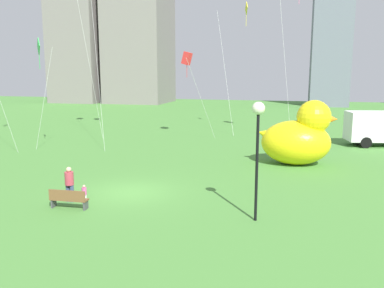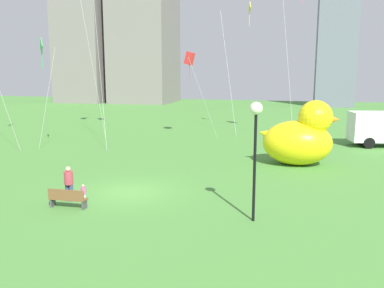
{
  "view_description": "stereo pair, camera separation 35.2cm",
  "coord_description": "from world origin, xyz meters",
  "px_view_note": "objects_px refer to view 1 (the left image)",
  "views": [
    {
      "loc": [
        7.94,
        -18.79,
        6.12
      ],
      "look_at": [
        2.56,
        2.87,
        2.14
      ],
      "focal_mm": 38.13,
      "sensor_mm": 36.0,
      "label": 1
    },
    {
      "loc": [
        8.28,
        -18.7,
        6.12
      ],
      "look_at": [
        2.56,
        2.87,
        2.14
      ],
      "focal_mm": 38.13,
      "sensor_mm": 36.0,
      "label": 2
    }
  ],
  "objects_px": {
    "lamppost": "(258,127)",
    "kite_green": "(39,50)",
    "kite_red": "(187,59)",
    "park_bench": "(68,199)",
    "box_truck": "(380,129)",
    "kite_yellow": "(244,15)",
    "person_child": "(84,193)",
    "person_adult": "(69,183)",
    "giant_inflatable_duck": "(299,137)"
  },
  "relations": [
    {
      "from": "lamppost",
      "to": "kite_green",
      "type": "height_order",
      "value": "kite_green"
    },
    {
      "from": "lamppost",
      "to": "kite_red",
      "type": "relative_size",
      "value": 0.62
    },
    {
      "from": "park_bench",
      "to": "box_truck",
      "type": "xyz_separation_m",
      "value": [
        16.75,
        20.5,
        0.96
      ]
    },
    {
      "from": "lamppost",
      "to": "box_truck",
      "type": "bearing_deg",
      "value": 67.07
    },
    {
      "from": "lamppost",
      "to": "kite_yellow",
      "type": "relative_size",
      "value": 0.38
    },
    {
      "from": "park_bench",
      "to": "kite_green",
      "type": "height_order",
      "value": "kite_green"
    },
    {
      "from": "lamppost",
      "to": "kite_yellow",
      "type": "height_order",
      "value": "kite_yellow"
    },
    {
      "from": "person_child",
      "to": "person_adult",
      "type": "bearing_deg",
      "value": 169.06
    },
    {
      "from": "giant_inflatable_duck",
      "to": "kite_yellow",
      "type": "relative_size",
      "value": 0.4
    },
    {
      "from": "lamppost",
      "to": "person_adult",
      "type": "bearing_deg",
      "value": 177.56
    },
    {
      "from": "person_adult",
      "to": "lamppost",
      "type": "relative_size",
      "value": 0.34
    },
    {
      "from": "park_bench",
      "to": "box_truck",
      "type": "distance_m",
      "value": 26.49
    },
    {
      "from": "giant_inflatable_duck",
      "to": "person_adult",
      "type": "bearing_deg",
      "value": -134.4
    },
    {
      "from": "lamppost",
      "to": "kite_red",
      "type": "distance_m",
      "value": 21.76
    },
    {
      "from": "box_truck",
      "to": "park_bench",
      "type": "bearing_deg",
      "value": -129.25
    },
    {
      "from": "kite_green",
      "to": "giant_inflatable_duck",
      "type": "bearing_deg",
      "value": -0.41
    },
    {
      "from": "giant_inflatable_duck",
      "to": "box_truck",
      "type": "relative_size",
      "value": 0.87
    },
    {
      "from": "giant_inflatable_duck",
      "to": "box_truck",
      "type": "xyz_separation_m",
      "value": [
        6.65,
        8.74,
        -0.39
      ]
    },
    {
      "from": "park_bench",
      "to": "person_adult",
      "type": "height_order",
      "value": "person_adult"
    },
    {
      "from": "person_child",
      "to": "giant_inflatable_duck",
      "type": "xyz_separation_m",
      "value": [
        9.74,
        10.96,
        1.32
      ]
    },
    {
      "from": "kite_yellow",
      "to": "kite_red",
      "type": "xyz_separation_m",
      "value": [
        -4.43,
        -5.46,
        -4.39
      ]
    },
    {
      "from": "person_child",
      "to": "box_truck",
      "type": "xyz_separation_m",
      "value": [
        16.38,
        19.71,
        0.93
      ]
    },
    {
      "from": "giant_inflatable_duck",
      "to": "kite_green",
      "type": "xyz_separation_m",
      "value": [
        -19.16,
        0.14,
        5.87
      ]
    },
    {
      "from": "kite_yellow",
      "to": "park_bench",
      "type": "bearing_deg",
      "value": -100.1
    },
    {
      "from": "lamppost",
      "to": "kite_green",
      "type": "distance_m",
      "value": 21.08
    },
    {
      "from": "park_bench",
      "to": "person_child",
      "type": "height_order",
      "value": "person_child"
    },
    {
      "from": "box_truck",
      "to": "kite_yellow",
      "type": "xyz_separation_m",
      "value": [
        -12.13,
        5.45,
        10.2
      ]
    },
    {
      "from": "person_adult",
      "to": "kite_red",
      "type": "height_order",
      "value": "kite_red"
    },
    {
      "from": "person_child",
      "to": "giant_inflatable_duck",
      "type": "height_order",
      "value": "giant_inflatable_duck"
    },
    {
      "from": "lamppost",
      "to": "box_truck",
      "type": "height_order",
      "value": "lamppost"
    },
    {
      "from": "kite_yellow",
      "to": "kite_red",
      "type": "relative_size",
      "value": 1.63
    },
    {
      "from": "box_truck",
      "to": "kite_red",
      "type": "distance_m",
      "value": 17.55
    },
    {
      "from": "person_adult",
      "to": "person_child",
      "type": "bearing_deg",
      "value": -10.94
    },
    {
      "from": "person_adult",
      "to": "kite_yellow",
      "type": "height_order",
      "value": "kite_yellow"
    },
    {
      "from": "person_adult",
      "to": "giant_inflatable_duck",
      "type": "height_order",
      "value": "giant_inflatable_duck"
    },
    {
      "from": "box_truck",
      "to": "kite_red",
      "type": "height_order",
      "value": "kite_red"
    },
    {
      "from": "kite_green",
      "to": "park_bench",
      "type": "bearing_deg",
      "value": -52.69
    },
    {
      "from": "giant_inflatable_duck",
      "to": "lamppost",
      "type": "relative_size",
      "value": 1.05
    },
    {
      "from": "person_adult",
      "to": "giant_inflatable_duck",
      "type": "relative_size",
      "value": 0.33
    },
    {
      "from": "kite_yellow",
      "to": "box_truck",
      "type": "bearing_deg",
      "value": -24.2
    },
    {
      "from": "box_truck",
      "to": "lamppost",
      "type": "bearing_deg",
      "value": -112.93
    },
    {
      "from": "person_adult",
      "to": "giant_inflatable_duck",
      "type": "xyz_separation_m",
      "value": [
        10.58,
        10.8,
        0.9
      ]
    },
    {
      "from": "person_adult",
      "to": "box_truck",
      "type": "relative_size",
      "value": 0.28
    },
    {
      "from": "person_adult",
      "to": "kite_red",
      "type": "bearing_deg",
      "value": 88.04
    },
    {
      "from": "giant_inflatable_duck",
      "to": "box_truck",
      "type": "height_order",
      "value": "giant_inflatable_duck"
    },
    {
      "from": "person_child",
      "to": "lamppost",
      "type": "distance_m",
      "value": 8.65
    },
    {
      "from": "person_child",
      "to": "kite_green",
      "type": "relative_size",
      "value": 0.11
    },
    {
      "from": "kite_yellow",
      "to": "lamppost",
      "type": "bearing_deg",
      "value": -81.71
    },
    {
      "from": "park_bench",
      "to": "kite_yellow",
      "type": "distance_m",
      "value": 28.62
    },
    {
      "from": "kite_yellow",
      "to": "kite_red",
      "type": "distance_m",
      "value": 8.29
    }
  ]
}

